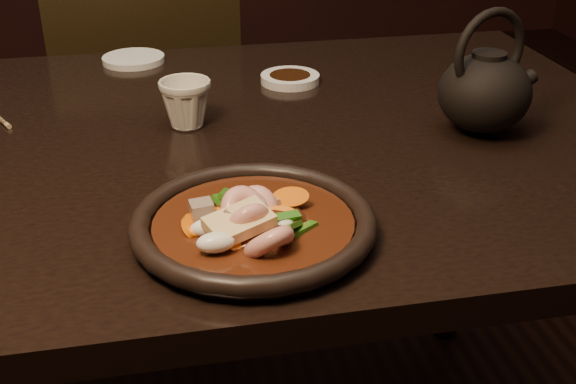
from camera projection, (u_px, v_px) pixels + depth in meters
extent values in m
cube|color=black|center=(126.00, 154.00, 1.04)|extent=(1.60, 0.90, 0.04)
cylinder|color=black|center=(460.00, 211.00, 1.66)|extent=(0.06, 0.06, 0.71)
cube|color=black|center=(148.00, 130.00, 1.86)|extent=(0.46, 0.46, 0.04)
cylinder|color=black|center=(208.00, 174.00, 2.16)|extent=(0.04, 0.04, 0.42)
cylinder|color=black|center=(232.00, 232.00, 1.86)|extent=(0.04, 0.04, 0.42)
cylinder|color=black|center=(88.00, 189.00, 2.07)|extent=(0.04, 0.04, 0.42)
cylinder|color=black|center=(92.00, 252.00, 1.77)|extent=(0.04, 0.04, 0.42)
cube|color=black|center=(147.00, 59.00, 1.58)|extent=(0.41, 0.06, 0.45)
cylinder|color=black|center=(254.00, 231.00, 0.80)|extent=(0.25, 0.25, 0.01)
torus|color=black|center=(253.00, 222.00, 0.80)|extent=(0.27, 0.27, 0.02)
cylinder|color=#3A180A|center=(254.00, 225.00, 0.80)|extent=(0.22, 0.22, 0.01)
ellipsoid|color=#3A180A|center=(254.00, 225.00, 0.80)|extent=(0.12, 0.12, 0.04)
torus|color=#E1A18E|center=(255.00, 213.00, 0.81)|extent=(0.07, 0.07, 0.05)
torus|color=#E1A18E|center=(248.00, 225.00, 0.77)|extent=(0.06, 0.06, 0.06)
torus|color=#E1A18E|center=(245.00, 213.00, 0.79)|extent=(0.07, 0.07, 0.05)
torus|color=#E1A18E|center=(269.00, 243.00, 0.74)|extent=(0.07, 0.07, 0.05)
cube|color=gray|center=(202.00, 211.00, 0.79)|extent=(0.03, 0.03, 0.02)
cube|color=gray|center=(253.00, 210.00, 0.79)|extent=(0.03, 0.03, 0.03)
cube|color=gray|center=(268.00, 205.00, 0.82)|extent=(0.03, 0.03, 0.03)
cube|color=gray|center=(259.00, 219.00, 0.80)|extent=(0.03, 0.03, 0.03)
cube|color=gray|center=(255.00, 219.00, 0.78)|extent=(0.03, 0.03, 0.03)
cube|color=gray|center=(234.00, 220.00, 0.77)|extent=(0.04, 0.03, 0.03)
cylinder|color=orange|center=(227.00, 213.00, 0.80)|extent=(0.05, 0.05, 0.03)
cylinder|color=orange|center=(191.00, 226.00, 0.78)|extent=(0.04, 0.05, 0.03)
cylinder|color=orange|center=(290.00, 197.00, 0.81)|extent=(0.04, 0.04, 0.03)
cylinder|color=orange|center=(278.00, 216.00, 0.79)|extent=(0.04, 0.04, 0.03)
cylinder|color=orange|center=(245.00, 241.00, 0.75)|extent=(0.06, 0.05, 0.03)
cube|color=#2C6713|center=(302.00, 229.00, 0.78)|extent=(0.04, 0.03, 0.01)
cube|color=#2C6713|center=(292.00, 226.00, 0.76)|extent=(0.03, 0.04, 0.02)
cube|color=#2C6713|center=(226.00, 194.00, 0.84)|extent=(0.02, 0.04, 0.02)
cube|color=#2C6713|center=(283.00, 217.00, 0.78)|extent=(0.04, 0.02, 0.01)
cube|color=#2C6713|center=(258.00, 217.00, 0.78)|extent=(0.04, 0.02, 0.03)
cube|color=#2C6713|center=(226.00, 207.00, 0.82)|extent=(0.03, 0.04, 0.02)
ellipsoid|color=white|center=(254.00, 219.00, 0.79)|extent=(0.04, 0.03, 0.03)
ellipsoid|color=white|center=(280.00, 224.00, 0.78)|extent=(0.03, 0.03, 0.02)
ellipsoid|color=white|center=(258.00, 219.00, 0.78)|extent=(0.03, 0.03, 0.02)
ellipsoid|color=white|center=(210.00, 228.00, 0.77)|extent=(0.04, 0.02, 0.02)
ellipsoid|color=white|center=(252.00, 197.00, 0.84)|extent=(0.03, 0.03, 0.02)
ellipsoid|color=white|center=(216.00, 243.00, 0.73)|extent=(0.04, 0.02, 0.02)
cube|color=#EED18E|center=(239.00, 222.00, 0.76)|extent=(0.08, 0.07, 0.03)
cylinder|color=white|center=(290.00, 79.00, 1.26)|extent=(0.10, 0.10, 0.01)
cylinder|color=white|center=(133.00, 59.00, 1.36)|extent=(0.12, 0.12, 0.01)
imported|color=beige|center=(186.00, 102.00, 1.07)|extent=(0.10, 0.10, 0.08)
ellipsoid|color=black|center=(484.00, 93.00, 1.04)|extent=(0.13, 0.13, 0.11)
cylinder|color=black|center=(489.00, 59.00, 1.01)|extent=(0.05, 0.05, 0.02)
cylinder|color=black|center=(519.00, 86.00, 1.06)|extent=(0.06, 0.04, 0.04)
torus|color=black|center=(490.00, 51.00, 1.01)|extent=(0.12, 0.05, 0.12)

